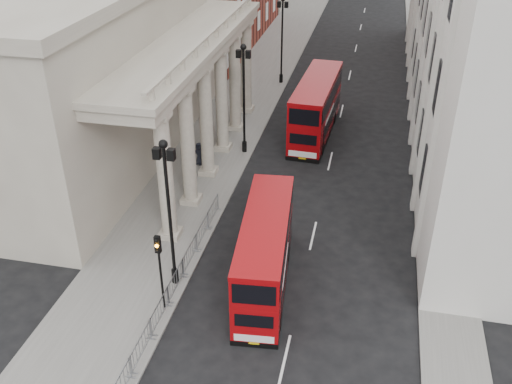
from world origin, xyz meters
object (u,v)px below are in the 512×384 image
lamp_post_north (282,34)px  pedestrian_c (199,154)px  bus_far (316,106)px  pedestrian_a (165,202)px  pedestrian_b (209,137)px  lamp_post_mid (244,92)px  bus_near (265,251)px  traffic_light (159,259)px  lamp_post_south (169,205)px

lamp_post_north → pedestrian_c: (-2.74, -18.77, -3.94)m
lamp_post_north → pedestrian_c: bearing=-98.3°
bus_far → pedestrian_a: bearing=-115.4°
pedestrian_a → pedestrian_c: 6.90m
lamp_post_north → pedestrian_b: 16.62m
lamp_post_mid → bus_near: lamp_post_mid is taller
bus_far → pedestrian_c: 10.69m
traffic_light → pedestrian_a: (-2.98, 8.35, -2.17)m
lamp_post_north → bus_near: bearing=-81.5°
pedestrian_c → bus_far: bearing=68.5°
bus_near → pedestrian_a: bus_near is taller
pedestrian_b → pedestrian_c: (0.10, -2.88, 0.01)m
lamp_post_mid → traffic_light: size_ratio=1.93×
lamp_post_north → pedestrian_b: (-2.84, -15.89, -3.94)m
lamp_post_mid → traffic_light: 18.11m
bus_near → pedestrian_c: bus_near is taller
pedestrian_b → bus_near: bearing=94.7°
lamp_post_south → lamp_post_mid: 16.00m
lamp_post_south → bus_far: bearing=76.8°
lamp_post_north → traffic_light: lamp_post_north is taller
lamp_post_mid → pedestrian_a: 10.85m
pedestrian_a → pedestrian_b: (0.04, 9.78, 0.03)m
lamp_post_south → bus_far: lamp_post_south is taller
lamp_post_south → bus_near: 5.51m
lamp_post_mid → bus_far: size_ratio=0.78×
traffic_light → pedestrian_a: traffic_light is taller
traffic_light → lamp_post_north: bearing=90.2°
lamp_post_mid → bus_far: 7.16m
pedestrian_a → bus_far: bearing=38.1°
lamp_post_south → pedestrian_c: bearing=101.7°
pedestrian_b → lamp_post_mid: bearing=156.1°
lamp_post_north → pedestrian_a: lamp_post_north is taller
lamp_post_north → bus_near: size_ratio=0.87×
lamp_post_north → pedestrian_b: lamp_post_north is taller
bus_near → lamp_post_north: bearing=93.1°
lamp_post_north → traffic_light: bearing=-89.8°
pedestrian_a → pedestrian_b: pedestrian_b is taller
lamp_post_south → lamp_post_mid: same height
bus_far → pedestrian_b: bus_far is taller
traffic_light → lamp_post_mid: bearing=90.3°
lamp_post_north → pedestrian_a: (-2.88, -25.67, -3.97)m
lamp_post_mid → bus_far: bearing=43.7°
pedestrian_a → bus_near: bearing=-58.8°
traffic_light → pedestrian_b: (-2.94, 18.13, -2.14)m
lamp_post_south → bus_far: (4.84, 20.63, -2.52)m
bus_near → pedestrian_a: size_ratio=5.83×
lamp_post_north → traffic_light: size_ratio=1.93×
lamp_post_south → bus_near: lamp_post_south is taller
lamp_post_mid → lamp_post_north: 16.00m
lamp_post_south → pedestrian_b: size_ratio=4.90×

